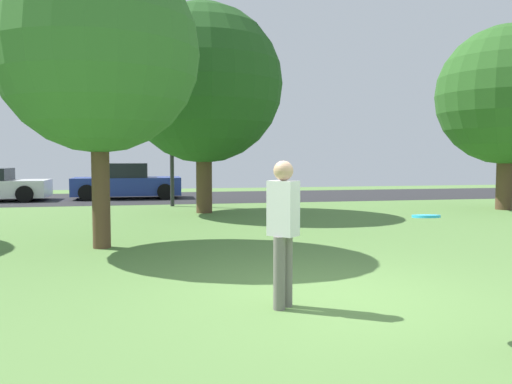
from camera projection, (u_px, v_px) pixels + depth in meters
ground_plane at (326, 296)px, 6.53m from camera, size 44.00×44.00×0.00m
road_strip at (204, 197)px, 22.19m from camera, size 44.00×6.40×0.01m
oak_tree_right at (507, 96)px, 16.81m from camera, size 4.50×4.50×5.99m
birch_tree_lone at (98, 52)px, 9.70m from camera, size 3.82×3.82×5.64m
maple_tree_near at (203, 84)px, 15.82m from camera, size 4.84×4.84×6.39m
person_catcher at (283, 227)px, 5.96m from camera, size 0.38×0.38×1.71m
frisbee_disc at (426, 216)px, 5.02m from camera, size 0.28×0.28×0.04m
parked_car_blue at (126, 183)px, 21.39m from camera, size 4.33×1.97×1.46m
street_lamp_post at (172, 142)px, 18.02m from camera, size 0.14×0.14×4.50m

